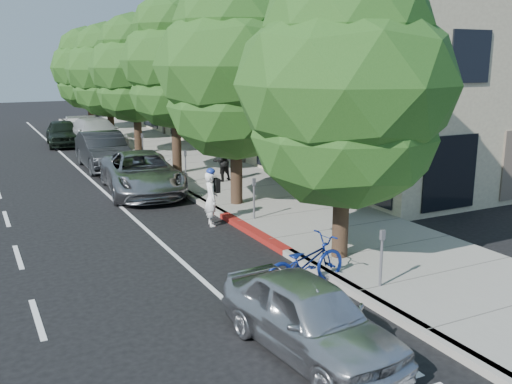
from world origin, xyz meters
TOP-DOWN VIEW (x-y plane):
  - ground at (0.00, 0.00)m, footprint 120.00×120.00m
  - sidewalk at (2.30, 8.00)m, footprint 4.60×56.00m
  - curb at (0.00, 8.00)m, footprint 0.30×56.00m
  - curb_red_segment at (0.00, 1.00)m, footprint 0.32×4.00m
  - storefront_building at (9.60, 18.00)m, footprint 10.00×36.00m
  - street_tree_0 at (0.90, -2.00)m, footprint 5.24×5.24m
  - street_tree_1 at (0.90, 4.00)m, footprint 5.30×5.30m
  - street_tree_2 at (0.90, 10.00)m, footprint 4.43×4.43m
  - street_tree_3 at (0.90, 16.00)m, footprint 4.64×4.64m
  - street_tree_4 at (0.90, 22.00)m, footprint 5.00×5.00m
  - street_tree_5 at (0.90, 28.00)m, footprint 5.03×5.03m
  - cyclist at (-0.70, 2.39)m, footprint 0.50×0.67m
  - bicycle at (-0.73, -3.00)m, footprint 2.25×1.07m
  - silver_suv at (-1.36, 7.53)m, footprint 3.13×5.78m
  - dark_sedan at (-1.55, 13.08)m, footprint 1.87×5.12m
  - white_pickup at (-0.50, 19.65)m, footprint 2.71×5.88m
  - dark_suv_far at (-2.03, 21.50)m, footprint 2.12×4.53m
  - near_car_a at (-2.20, -5.50)m, footprint 1.92×4.01m
  - pedestrian at (1.91, 7.56)m, footprint 0.93×0.81m

SIDE VIEW (x-z plane):
  - ground at x=0.00m, z-range 0.00..0.00m
  - sidewalk at x=2.30m, z-range 0.00..0.15m
  - curb at x=0.00m, z-range 0.00..0.15m
  - curb_red_segment at x=0.00m, z-range 0.00..0.15m
  - bicycle at x=-0.73m, z-range 0.00..1.14m
  - near_car_a at x=-2.20m, z-range 0.00..1.32m
  - dark_suv_far at x=-2.03m, z-range 0.00..1.50m
  - silver_suv at x=-1.36m, z-range 0.00..1.54m
  - cyclist at x=-0.70m, z-range 0.00..1.65m
  - white_pickup at x=-0.50m, z-range 0.00..1.67m
  - dark_sedan at x=-1.55m, z-range 0.00..1.68m
  - pedestrian at x=1.91m, z-range 0.15..1.76m
  - storefront_building at x=9.60m, z-range 0.00..7.00m
  - street_tree_4 at x=0.90m, z-range 0.69..7.80m
  - street_tree_0 at x=0.90m, z-range 0.66..7.85m
  - street_tree_5 at x=0.90m, z-range 0.69..7.83m
  - street_tree_3 at x=0.90m, z-range 0.80..8.03m
  - street_tree_1 at x=0.90m, z-range 0.77..8.45m
  - street_tree_2 at x=0.90m, z-range 0.94..8.56m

